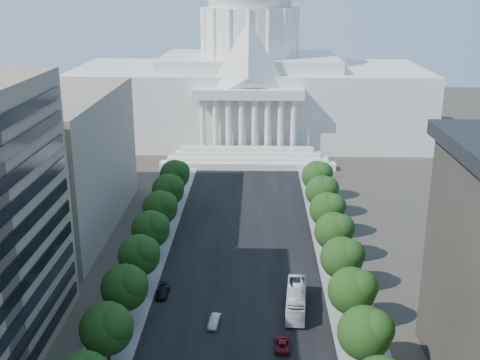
# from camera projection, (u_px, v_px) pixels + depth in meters

# --- Properties ---
(road_asphalt) EXTENTS (30.00, 260.00, 0.01)m
(road_asphalt) POSITION_uv_depth(u_px,v_px,m) (242.00, 247.00, 125.54)
(road_asphalt) COLOR black
(road_asphalt) RESTS_ON ground
(sidewalk_left) EXTENTS (8.00, 260.00, 0.02)m
(sidewalk_left) POSITION_uv_depth(u_px,v_px,m) (152.00, 245.00, 126.08)
(sidewalk_left) COLOR gray
(sidewalk_left) RESTS_ON ground
(sidewalk_right) EXTENTS (8.00, 260.00, 0.02)m
(sidewalk_right) POSITION_uv_depth(u_px,v_px,m) (334.00, 248.00, 125.00)
(sidewalk_right) COLOR gray
(sidewalk_right) RESTS_ON ground
(capitol) EXTENTS (120.00, 56.00, 73.00)m
(capitol) POSITION_uv_depth(u_px,v_px,m) (250.00, 82.00, 209.59)
(capitol) COLOR white
(capitol) RESTS_ON ground
(office_block_left_far) EXTENTS (38.00, 52.00, 30.00)m
(office_block_left_far) POSITION_uv_depth(u_px,v_px,m) (25.00, 162.00, 131.78)
(office_block_left_far) COLOR gray
(office_block_left_far) RESTS_ON ground
(tree_l_d) EXTENTS (7.79, 7.60, 9.97)m
(tree_l_d) POSITION_uv_depth(u_px,v_px,m) (108.00, 328.00, 83.93)
(tree_l_d) COLOR #33261C
(tree_l_d) RESTS_ON ground
(tree_l_e) EXTENTS (7.79, 7.60, 9.97)m
(tree_l_e) POSITION_uv_depth(u_px,v_px,m) (126.00, 287.00, 95.34)
(tree_l_e) COLOR #33261C
(tree_l_e) RESTS_ON ground
(tree_l_f) EXTENTS (7.79, 7.60, 9.97)m
(tree_l_f) POSITION_uv_depth(u_px,v_px,m) (141.00, 254.00, 106.75)
(tree_l_f) COLOR #33261C
(tree_l_f) RESTS_ON ground
(tree_l_g) EXTENTS (7.79, 7.60, 9.97)m
(tree_l_g) POSITION_uv_depth(u_px,v_px,m) (152.00, 228.00, 118.16)
(tree_l_g) COLOR #33261C
(tree_l_g) RESTS_ON ground
(tree_l_h) EXTENTS (7.79, 7.60, 9.97)m
(tree_l_h) POSITION_uv_depth(u_px,v_px,m) (161.00, 207.00, 129.57)
(tree_l_h) COLOR #33261C
(tree_l_h) RESTS_ON ground
(tree_l_i) EXTENTS (7.79, 7.60, 9.97)m
(tree_l_i) POSITION_uv_depth(u_px,v_px,m) (169.00, 189.00, 140.98)
(tree_l_i) COLOR #33261C
(tree_l_i) RESTS_ON ground
(tree_l_j) EXTENTS (7.79, 7.60, 9.97)m
(tree_l_j) POSITION_uv_depth(u_px,v_px,m) (176.00, 174.00, 152.39)
(tree_l_j) COLOR #33261C
(tree_l_j) RESTS_ON ground
(tree_r_d) EXTENTS (7.79, 7.60, 9.97)m
(tree_r_d) POSITION_uv_depth(u_px,v_px,m) (367.00, 332.00, 82.91)
(tree_r_d) COLOR #33261C
(tree_r_d) RESTS_ON ground
(tree_r_e) EXTENTS (7.79, 7.60, 9.97)m
(tree_r_e) POSITION_uv_depth(u_px,v_px,m) (354.00, 290.00, 94.32)
(tree_r_e) COLOR #33261C
(tree_r_e) RESTS_ON ground
(tree_r_f) EXTENTS (7.79, 7.60, 9.97)m
(tree_r_f) POSITION_uv_depth(u_px,v_px,m) (344.00, 257.00, 105.73)
(tree_r_f) COLOR #33261C
(tree_r_f) RESTS_ON ground
(tree_r_g) EXTENTS (7.79, 7.60, 9.97)m
(tree_r_g) POSITION_uv_depth(u_px,v_px,m) (336.00, 231.00, 117.14)
(tree_r_g) COLOR #33261C
(tree_r_g) RESTS_ON ground
(tree_r_h) EXTENTS (7.79, 7.60, 9.97)m
(tree_r_h) POSITION_uv_depth(u_px,v_px,m) (329.00, 209.00, 128.55)
(tree_r_h) COLOR #33261C
(tree_r_h) RESTS_ON ground
(tree_r_i) EXTENTS (7.79, 7.60, 9.97)m
(tree_r_i) POSITION_uv_depth(u_px,v_px,m) (323.00, 191.00, 139.96)
(tree_r_i) COLOR #33261C
(tree_r_i) RESTS_ON ground
(tree_r_j) EXTENTS (7.79, 7.60, 9.97)m
(tree_r_j) POSITION_uv_depth(u_px,v_px,m) (318.00, 175.00, 151.37)
(tree_r_j) COLOR #33261C
(tree_r_j) RESTS_ON ground
(streetlight_c) EXTENTS (2.61, 0.44, 9.00)m
(streetlight_c) POSITION_uv_depth(u_px,v_px,m) (364.00, 293.00, 94.66)
(streetlight_c) COLOR gray
(streetlight_c) RESTS_ON ground
(streetlight_d) EXTENTS (2.61, 0.44, 9.00)m
(streetlight_d) POSITION_uv_depth(u_px,v_px,m) (343.00, 231.00, 118.43)
(streetlight_d) COLOR gray
(streetlight_d) RESTS_ON ground
(streetlight_e) EXTENTS (2.61, 0.44, 9.00)m
(streetlight_e) POSITION_uv_depth(u_px,v_px,m) (329.00, 190.00, 142.20)
(streetlight_e) COLOR gray
(streetlight_e) RESTS_ON ground
(streetlight_f) EXTENTS (2.61, 0.44, 9.00)m
(streetlight_f) POSITION_uv_depth(u_px,v_px,m) (319.00, 161.00, 165.97)
(streetlight_f) COLOR gray
(streetlight_f) RESTS_ON ground
(car_silver) EXTENTS (2.09, 4.49, 1.43)m
(car_silver) POSITION_uv_depth(u_px,v_px,m) (214.00, 321.00, 96.23)
(car_silver) COLOR #9C9EA3
(car_silver) RESTS_ON ground
(car_red) EXTENTS (2.45, 5.05, 1.38)m
(car_red) POSITION_uv_depth(u_px,v_px,m) (282.00, 344.00, 90.27)
(car_red) COLOR maroon
(car_red) RESTS_ON ground
(car_dark_b) EXTENTS (2.09, 5.04, 1.46)m
(car_dark_b) POSITION_uv_depth(u_px,v_px,m) (163.00, 292.00, 105.53)
(car_dark_b) COLOR black
(car_dark_b) RESTS_ON ground
(city_bus) EXTENTS (4.16, 13.42, 3.68)m
(city_bus) POSITION_uv_depth(u_px,v_px,m) (296.00, 300.00, 100.66)
(city_bus) COLOR silver
(city_bus) RESTS_ON ground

